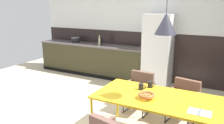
% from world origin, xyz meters
% --- Properties ---
extents(back_wall_splashback_dark, '(7.00, 0.12, 1.31)m').
position_xyz_m(back_wall_splashback_dark, '(0.00, 2.93, 0.65)').
color(back_wall_splashback_dark, black).
rests_on(back_wall_splashback_dark, ground).
extents(back_wall_panel_upper, '(7.00, 0.12, 1.31)m').
position_xyz_m(back_wall_panel_upper, '(0.00, 2.93, 1.96)').
color(back_wall_panel_upper, silver).
rests_on(back_wall_panel_upper, back_wall_splashback_dark).
extents(kitchen_counter, '(3.35, 0.63, 0.91)m').
position_xyz_m(kitchen_counter, '(-1.69, 2.57, 0.45)').
color(kitchen_counter, '#35321D').
rests_on(kitchen_counter, ground).
extents(refrigerator_column, '(0.67, 0.60, 1.81)m').
position_xyz_m(refrigerator_column, '(0.33, 2.57, 0.90)').
color(refrigerator_column, silver).
rests_on(refrigerator_column, ground).
extents(dining_table, '(1.92, 0.93, 0.72)m').
position_xyz_m(dining_table, '(1.16, 0.09, 0.68)').
color(dining_table, gold).
rests_on(dining_table, ground).
extents(armchair_near_window, '(0.52, 0.50, 0.75)m').
position_xyz_m(armchair_near_window, '(0.48, 0.96, 0.49)').
color(armchair_near_window, brown).
rests_on(armchair_near_window, ground).
extents(armchair_by_stool, '(0.56, 0.55, 0.74)m').
position_xyz_m(armchair_by_stool, '(1.32, 0.93, 0.48)').
color(armchair_by_stool, brown).
rests_on(armchair_by_stool, ground).
extents(fruit_bowl, '(0.25, 0.25, 0.08)m').
position_xyz_m(fruit_bowl, '(0.97, -0.04, 0.77)').
color(fruit_bowl, '#B2662D').
rests_on(fruit_bowl, dining_table).
extents(open_book, '(0.27, 0.19, 0.02)m').
position_xyz_m(open_book, '(1.69, -0.15, 0.73)').
color(open_book, white).
rests_on(open_book, dining_table).
extents(mug_short_terracotta, '(0.12, 0.08, 0.10)m').
position_xyz_m(mug_short_terracotta, '(0.78, 0.25, 0.77)').
color(mug_short_terracotta, black).
rests_on(mug_short_terracotta, dining_table).
extents(mug_dark_espresso, '(0.13, 0.08, 0.10)m').
position_xyz_m(mug_dark_espresso, '(0.88, 0.41, 0.77)').
color(mug_dark_espresso, black).
rests_on(mug_dark_espresso, dining_table).
extents(cooking_pot, '(0.26, 0.26, 0.17)m').
position_xyz_m(cooking_pot, '(-2.28, 2.61, 0.98)').
color(cooking_pot, black).
rests_on(cooking_pot, kitchen_counter).
extents(bottle_spice_small, '(0.06, 0.06, 0.28)m').
position_xyz_m(bottle_spice_small, '(-1.33, 2.46, 1.02)').
color(bottle_spice_small, tan).
rests_on(bottle_spice_small, kitchen_counter).
extents(bottle_vinegar_dark, '(0.06, 0.06, 0.29)m').
position_xyz_m(bottle_vinegar_dark, '(-1.33, 2.56, 1.03)').
color(bottle_vinegar_dark, black).
rests_on(bottle_vinegar_dark, kitchen_counter).
extents(pendant_lamp_over_table_near, '(0.29, 0.29, 0.94)m').
position_xyz_m(pendant_lamp_over_table_near, '(1.16, 0.08, 1.76)').
color(pendant_lamp_over_table_near, black).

